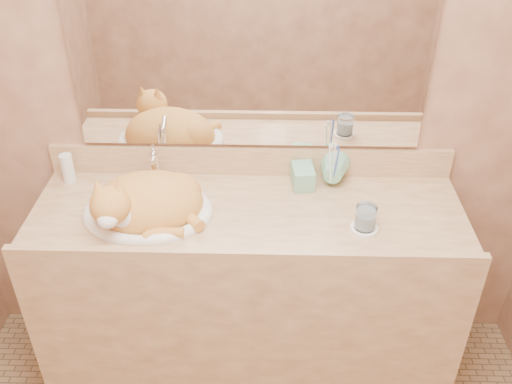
{
  "coord_description": "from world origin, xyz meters",
  "views": [
    {
      "loc": [
        0.08,
        -0.97,
        2.09
      ],
      "look_at": [
        0.03,
        0.7,
        0.95
      ],
      "focal_mm": 40.0,
      "sensor_mm": 36.0,
      "label": 1
    }
  ],
  "objects_px": {
    "vanity_counter": "(249,295)",
    "cat": "(143,201)",
    "toothbrush_cup": "(332,177)",
    "soap_dispenser": "(306,174)",
    "sink_basin": "(146,197)",
    "water_glass": "(366,217)"
  },
  "relations": [
    {
      "from": "vanity_counter",
      "to": "water_glass",
      "type": "height_order",
      "value": "water_glass"
    },
    {
      "from": "cat",
      "to": "toothbrush_cup",
      "type": "relative_size",
      "value": 3.39
    },
    {
      "from": "vanity_counter",
      "to": "cat",
      "type": "distance_m",
      "value": 0.62
    },
    {
      "from": "toothbrush_cup",
      "to": "water_glass",
      "type": "bearing_deg",
      "value": -69.15
    },
    {
      "from": "sink_basin",
      "to": "water_glass",
      "type": "relative_size",
      "value": 5.32
    },
    {
      "from": "sink_basin",
      "to": "cat",
      "type": "xyz_separation_m",
      "value": [
        -0.01,
        -0.02,
        -0.01
      ]
    },
    {
      "from": "water_glass",
      "to": "sink_basin",
      "type": "bearing_deg",
      "value": 174.45
    },
    {
      "from": "vanity_counter",
      "to": "cat",
      "type": "bearing_deg",
      "value": -174.23
    },
    {
      "from": "vanity_counter",
      "to": "sink_basin",
      "type": "distance_m",
      "value": 0.62
    },
    {
      "from": "vanity_counter",
      "to": "water_glass",
      "type": "distance_m",
      "value": 0.64
    },
    {
      "from": "sink_basin",
      "to": "toothbrush_cup",
      "type": "height_order",
      "value": "sink_basin"
    },
    {
      "from": "vanity_counter",
      "to": "water_glass",
      "type": "xyz_separation_m",
      "value": [
        0.41,
        -0.1,
        0.48
      ]
    },
    {
      "from": "water_glass",
      "to": "toothbrush_cup",
      "type": "bearing_deg",
      "value": 110.85
    },
    {
      "from": "sink_basin",
      "to": "water_glass",
      "type": "height_order",
      "value": "sink_basin"
    },
    {
      "from": "sink_basin",
      "to": "soap_dispenser",
      "type": "bearing_deg",
      "value": 24.8
    },
    {
      "from": "vanity_counter",
      "to": "soap_dispenser",
      "type": "xyz_separation_m",
      "value": [
        0.21,
        0.12,
        0.52
      ]
    },
    {
      "from": "soap_dispenser",
      "to": "toothbrush_cup",
      "type": "relative_size",
      "value": 1.52
    },
    {
      "from": "vanity_counter",
      "to": "soap_dispenser",
      "type": "distance_m",
      "value": 0.57
    },
    {
      "from": "vanity_counter",
      "to": "soap_dispenser",
      "type": "height_order",
      "value": "soap_dispenser"
    },
    {
      "from": "sink_basin",
      "to": "cat",
      "type": "bearing_deg",
      "value": -107.22
    },
    {
      "from": "vanity_counter",
      "to": "toothbrush_cup",
      "type": "relative_size",
      "value": 13.34
    },
    {
      "from": "sink_basin",
      "to": "water_glass",
      "type": "distance_m",
      "value": 0.78
    }
  ]
}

